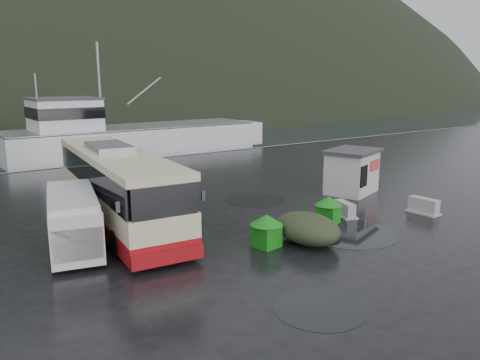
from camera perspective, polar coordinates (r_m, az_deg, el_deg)
ground at (r=20.76m, az=-2.58°, el=-6.44°), size 160.00×160.00×0.00m
quay_edge at (r=38.75m, az=-18.33°, el=1.73°), size 160.00×0.60×1.50m
coach_bus at (r=22.87m, az=-14.51°, el=-5.05°), size 4.20×13.07×3.64m
white_van at (r=20.06m, az=-19.42°, el=-7.83°), size 3.02×5.81×2.31m
waste_bin_left at (r=22.44m, az=10.65°, el=-5.20°), size 1.19×1.19×1.29m
waste_bin_right at (r=19.14m, az=3.22°, el=-8.09°), size 1.12×1.12×1.34m
dome_tent at (r=19.77m, az=8.16°, el=-7.53°), size 2.27×3.15×1.23m
ticket_kiosk at (r=28.66m, az=13.36°, el=-1.51°), size 3.97×3.48×2.60m
jersey_barrier_a at (r=23.74m, az=12.60°, el=-4.32°), size 1.09×1.58×0.72m
jersey_barrier_b at (r=25.38m, az=21.41°, el=-3.81°), size 0.91×1.64×0.79m
fishing_trawler at (r=47.31m, az=-12.54°, el=3.86°), size 28.82×7.04×11.46m
puddles at (r=21.26m, az=8.39°, el=-6.09°), size 9.39×14.38×0.01m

